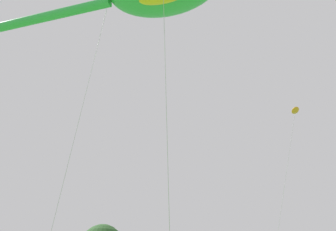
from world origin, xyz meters
name	(u,v)px	position (x,y,z in m)	size (l,w,h in m)	color
small_kite_box_yellow	(107,8)	(-4.38, 14.47, 15.11)	(1.64, 0.59, 16.38)	blue
small_kite_diamond_red	(295,112)	(14.03, 15.17, 15.05)	(3.13, 4.53, 15.44)	orange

